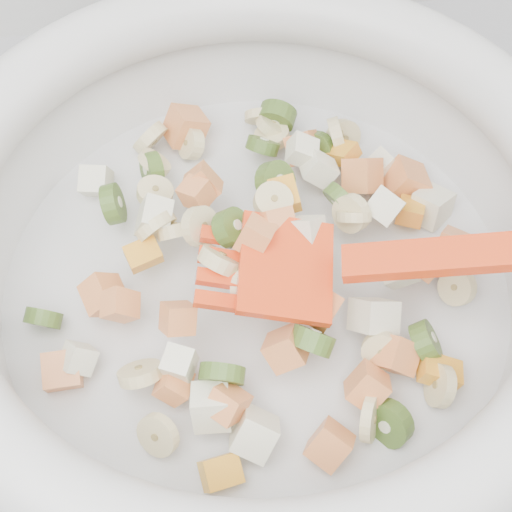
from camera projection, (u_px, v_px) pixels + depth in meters
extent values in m
cube|color=#949398|center=(418.00, 478.00, 0.91)|extent=(2.00, 0.60, 0.90)
cylinder|color=silver|center=(256.00, 289.00, 0.51)|extent=(0.34, 0.34, 0.02)
torus|color=silver|center=(256.00, 218.00, 0.45)|extent=(0.41, 0.41, 0.05)
cylinder|color=#CCBE88|center=(337.00, 135.00, 0.55)|extent=(0.02, 0.04, 0.04)
cylinder|color=#CCBE88|center=(343.00, 138.00, 0.56)|extent=(0.03, 0.03, 0.03)
cylinder|color=#CCBE88|center=(457.00, 287.00, 0.48)|extent=(0.03, 0.03, 0.03)
cylinder|color=#CCBE88|center=(191.00, 144.00, 0.55)|extent=(0.02, 0.03, 0.02)
cylinder|color=#CCBE88|center=(440.00, 386.00, 0.45)|extent=(0.02, 0.04, 0.03)
cylinder|color=#CCBE88|center=(253.00, 287.00, 0.45)|extent=(0.03, 0.03, 0.03)
cylinder|color=#CCBE88|center=(150.00, 138.00, 0.55)|extent=(0.03, 0.04, 0.03)
cylinder|color=#CCBE88|center=(156.00, 226.00, 0.49)|extent=(0.03, 0.03, 0.03)
cylinder|color=#CCBE88|center=(354.00, 217.00, 0.50)|extent=(0.03, 0.02, 0.03)
cylinder|color=#CCBE88|center=(381.00, 351.00, 0.46)|extent=(0.03, 0.03, 0.02)
cylinder|color=#CCBE88|center=(155.00, 192.00, 0.51)|extent=(0.03, 0.03, 0.01)
cylinder|color=#CCBE88|center=(176.00, 230.00, 0.49)|extent=(0.03, 0.02, 0.03)
cylinder|color=#CCBE88|center=(273.00, 201.00, 0.48)|extent=(0.03, 0.03, 0.02)
cylinder|color=#CCBE88|center=(370.00, 419.00, 0.44)|extent=(0.02, 0.03, 0.03)
cylinder|color=#CCBE88|center=(158.00, 435.00, 0.43)|extent=(0.03, 0.03, 0.03)
cylinder|color=#CCBE88|center=(271.00, 125.00, 0.56)|extent=(0.03, 0.03, 0.02)
cylinder|color=#CCBE88|center=(140.00, 374.00, 0.45)|extent=(0.03, 0.03, 0.03)
cylinder|color=#CCBE88|center=(201.00, 226.00, 0.47)|extent=(0.03, 0.03, 0.03)
cylinder|color=#CCBE88|center=(261.00, 116.00, 0.57)|extent=(0.03, 0.02, 0.03)
cylinder|color=#CCBE88|center=(351.00, 213.00, 0.50)|extent=(0.03, 0.03, 0.04)
cylinder|color=#CCBE88|center=(220.00, 261.00, 0.45)|extent=(0.03, 0.03, 0.03)
cylinder|color=#CCBE88|center=(154.00, 162.00, 0.53)|extent=(0.03, 0.03, 0.03)
cylinder|color=#CCBE88|center=(272.00, 136.00, 0.56)|extent=(0.03, 0.03, 0.01)
cube|color=#FF8E50|center=(330.00, 445.00, 0.43)|extent=(0.03, 0.03, 0.03)
cube|color=#FF8E50|center=(362.00, 176.00, 0.53)|extent=(0.03, 0.04, 0.04)
cube|color=#FF8E50|center=(367.00, 387.00, 0.44)|extent=(0.03, 0.03, 0.03)
cube|color=#FF8E50|center=(63.00, 371.00, 0.46)|extent=(0.02, 0.03, 0.02)
cube|color=#FF8E50|center=(104.00, 295.00, 0.48)|extent=(0.03, 0.03, 0.03)
cube|color=#FF8E50|center=(405.00, 183.00, 0.53)|extent=(0.03, 0.03, 0.03)
cube|color=#FF8E50|center=(203.00, 184.00, 0.50)|extent=(0.03, 0.03, 0.03)
cube|color=#FF8E50|center=(320.00, 308.00, 0.45)|extent=(0.03, 0.03, 0.02)
cube|color=#FF8E50|center=(178.00, 318.00, 0.45)|extent=(0.02, 0.03, 0.03)
cube|color=#FF8E50|center=(120.00, 305.00, 0.46)|extent=(0.03, 0.02, 0.03)
cube|color=#FF8E50|center=(274.00, 227.00, 0.47)|extent=(0.03, 0.03, 0.03)
cube|color=#FF8E50|center=(303.00, 148.00, 0.54)|extent=(0.03, 0.03, 0.03)
cube|color=#FF8E50|center=(455.00, 251.00, 0.50)|extent=(0.04, 0.04, 0.03)
cube|color=#FF8E50|center=(425.00, 261.00, 0.49)|extent=(0.03, 0.03, 0.03)
cube|color=#FF8E50|center=(395.00, 355.00, 0.45)|extent=(0.03, 0.03, 0.03)
cube|color=#FF8E50|center=(196.00, 193.00, 0.49)|extent=(0.03, 0.02, 0.02)
cube|color=#FF8E50|center=(228.00, 404.00, 0.43)|extent=(0.03, 0.03, 0.03)
cube|color=#FF8E50|center=(255.00, 237.00, 0.45)|extent=(0.03, 0.03, 0.03)
cube|color=#FF8E50|center=(174.00, 384.00, 0.44)|extent=(0.03, 0.02, 0.02)
cube|color=#FF8E50|center=(186.00, 127.00, 0.56)|extent=(0.04, 0.03, 0.03)
cube|color=#FF8E50|center=(286.00, 348.00, 0.44)|extent=(0.03, 0.03, 0.03)
cylinder|color=#76AD39|center=(222.00, 374.00, 0.44)|extent=(0.04, 0.02, 0.04)
cylinder|color=#76AD39|center=(277.00, 116.00, 0.56)|extent=(0.04, 0.02, 0.04)
cylinder|color=#76AD39|center=(152.00, 169.00, 0.53)|extent=(0.02, 0.03, 0.03)
cylinder|color=#76AD39|center=(113.00, 204.00, 0.51)|extent=(0.02, 0.04, 0.04)
cylinder|color=#76AD39|center=(232.00, 228.00, 0.46)|extent=(0.03, 0.03, 0.03)
cylinder|color=#76AD39|center=(263.00, 146.00, 0.54)|extent=(0.03, 0.03, 0.03)
cylinder|color=#76AD39|center=(312.00, 341.00, 0.44)|extent=(0.03, 0.03, 0.04)
cylinder|color=#76AD39|center=(317.00, 149.00, 0.55)|extent=(0.03, 0.03, 0.03)
cylinder|color=#76AD39|center=(389.00, 423.00, 0.44)|extent=(0.03, 0.04, 0.04)
cylinder|color=#76AD39|center=(43.00, 318.00, 0.47)|extent=(0.03, 0.02, 0.03)
cylinder|color=#76AD39|center=(425.00, 341.00, 0.46)|extent=(0.02, 0.03, 0.03)
cylinder|color=#76AD39|center=(340.00, 199.00, 0.51)|extent=(0.02, 0.03, 0.03)
cylinder|color=#76AD39|center=(275.00, 182.00, 0.51)|extent=(0.04, 0.04, 0.03)
cube|color=white|center=(78.00, 358.00, 0.46)|extent=(0.03, 0.02, 0.03)
cube|color=white|center=(306.00, 234.00, 0.47)|extent=(0.03, 0.03, 0.03)
cube|color=white|center=(400.00, 271.00, 0.48)|extent=(0.03, 0.02, 0.03)
cube|color=white|center=(255.00, 434.00, 0.43)|extent=(0.03, 0.04, 0.04)
cube|color=white|center=(96.00, 181.00, 0.53)|extent=(0.02, 0.03, 0.03)
cube|color=white|center=(154.00, 218.00, 0.49)|extent=(0.03, 0.03, 0.03)
cube|color=white|center=(319.00, 169.00, 0.53)|extent=(0.03, 0.03, 0.03)
cube|color=white|center=(302.00, 151.00, 0.53)|extent=(0.03, 0.02, 0.02)
cube|color=white|center=(374.00, 316.00, 0.46)|extent=(0.03, 0.03, 0.04)
cube|color=white|center=(211.00, 407.00, 0.43)|extent=(0.02, 0.03, 0.03)
cube|color=white|center=(385.00, 206.00, 0.50)|extent=(0.03, 0.03, 0.03)
cube|color=white|center=(432.00, 207.00, 0.53)|extent=(0.03, 0.04, 0.03)
cube|color=white|center=(383.00, 165.00, 0.54)|extent=(0.03, 0.02, 0.02)
cube|color=white|center=(179.00, 363.00, 0.44)|extent=(0.02, 0.02, 0.02)
cube|color=orange|center=(221.00, 472.00, 0.42)|extent=(0.03, 0.02, 0.02)
cube|color=orange|center=(340.00, 153.00, 0.54)|extent=(0.03, 0.03, 0.02)
cube|color=orange|center=(440.00, 371.00, 0.45)|extent=(0.03, 0.02, 0.02)
cube|color=orange|center=(285.00, 195.00, 0.49)|extent=(0.02, 0.02, 0.02)
cube|color=orange|center=(411.00, 211.00, 0.52)|extent=(0.03, 0.03, 0.02)
cube|color=orange|center=(143.00, 254.00, 0.48)|extent=(0.02, 0.02, 0.02)
cube|color=red|center=(286.00, 268.00, 0.45)|extent=(0.07, 0.07, 0.02)
cube|color=red|center=(224.00, 237.00, 0.46)|extent=(0.03, 0.01, 0.01)
cube|color=red|center=(222.00, 257.00, 0.46)|extent=(0.03, 0.01, 0.01)
cube|color=red|center=(220.00, 279.00, 0.45)|extent=(0.03, 0.01, 0.01)
cube|color=red|center=(218.00, 301.00, 0.44)|extent=(0.03, 0.01, 0.01)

